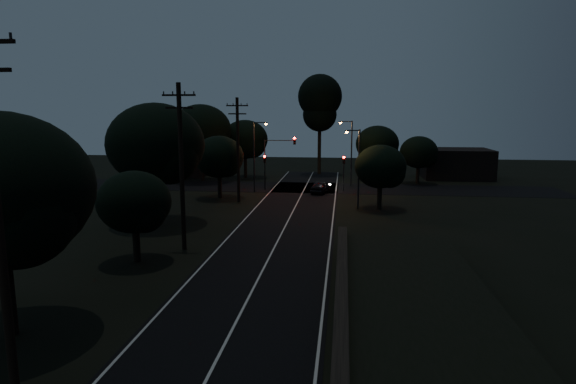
# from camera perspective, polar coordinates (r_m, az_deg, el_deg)

# --- Properties ---
(ground) EXTENTS (160.00, 160.00, 0.00)m
(ground) POSITION_cam_1_polar(r_m,az_deg,el_deg) (18.48, -9.24, -20.46)
(ground) COLOR black
(road_surface) EXTENTS (60.00, 70.00, 0.03)m
(road_surface) POSITION_cam_1_polar(r_m,az_deg,el_deg) (47.59, 0.99, -1.53)
(road_surface) COLOR black
(road_surface) RESTS_ON ground
(retaining_wall) EXTENTS (6.93, 26.00, 1.60)m
(retaining_wall) POSITION_cam_1_polar(r_m,az_deg,el_deg) (20.51, 15.42, -15.57)
(retaining_wall) COLOR black
(retaining_wall) RESTS_ON ground
(utility_pole_mid) EXTENTS (2.20, 0.30, 11.00)m
(utility_pole_mid) POSITION_cam_1_polar(r_m,az_deg,el_deg) (32.32, -12.53, 3.21)
(utility_pole_mid) COLOR black
(utility_pole_mid) RESTS_ON ground
(utility_pole_far) EXTENTS (2.20, 0.30, 10.50)m
(utility_pole_far) POSITION_cam_1_polar(r_m,az_deg,el_deg) (48.65, -5.96, 5.18)
(utility_pole_far) COLOR black
(utility_pole_far) RESTS_ON ground
(tree_left_a) EXTENTS (7.31, 7.31, 9.25)m
(tree_left_a) POSITION_cam_1_polar(r_m,az_deg,el_deg) (21.99, -30.76, -0.21)
(tree_left_a) COLOR black
(tree_left_a) RESTS_ON ground
(tree_left_b) EXTENTS (4.45, 4.45, 5.66)m
(tree_left_b) POSITION_cam_1_polar(r_m,az_deg,el_deg) (30.46, -17.56, -1.34)
(tree_left_b) COLOR black
(tree_left_b) RESTS_ON ground
(tree_left_c) EXTENTS (7.81, 7.81, 9.86)m
(tree_left_c) POSITION_cam_1_polar(r_m,az_deg,el_deg) (40.12, -15.09, 5.24)
(tree_left_c) COLOR black
(tree_left_c) RESTS_ON ground
(tree_left_d) EXTENTS (5.22, 5.22, 6.63)m
(tree_left_d) POSITION_cam_1_polar(r_m,az_deg,el_deg) (51.14, -8.02, 4.01)
(tree_left_d) COLOR black
(tree_left_d) RESTS_ON ground
(tree_far_nw) EXTENTS (6.29, 6.29, 7.97)m
(tree_far_nw) POSITION_cam_1_polar(r_m,az_deg,el_deg) (66.69, -4.95, 6.11)
(tree_far_nw) COLOR black
(tree_far_nw) RESTS_ON ground
(tree_far_w) EXTENTS (7.88, 7.88, 10.05)m
(tree_far_w) POSITION_cam_1_polar(r_m,az_deg,el_deg) (63.92, -10.08, 7.08)
(tree_far_w) COLOR black
(tree_far_w) RESTS_ON ground
(tree_far_ne) EXTENTS (5.73, 5.73, 7.25)m
(tree_far_ne) POSITION_cam_1_polar(r_m,az_deg,el_deg) (65.54, 10.72, 5.51)
(tree_far_ne) COLOR black
(tree_far_ne) RESTS_ON ground
(tree_far_e) EXTENTS (4.76, 4.76, 6.04)m
(tree_far_e) POSITION_cam_1_polar(r_m,az_deg,el_deg) (63.20, 15.39, 4.47)
(tree_far_e) COLOR black
(tree_far_e) RESTS_ON ground
(tree_right_a) EXTENTS (4.80, 4.80, 6.10)m
(tree_right_a) POSITION_cam_1_polar(r_m,az_deg,el_deg) (45.69, 11.12, 2.83)
(tree_right_a) COLOR black
(tree_right_a) RESTS_ON ground
(tall_pine) EXTENTS (6.33, 6.33, 14.38)m
(tall_pine) POSITION_cam_1_polar(r_m,az_deg,el_deg) (70.44, 3.80, 10.55)
(tall_pine) COLOR black
(tall_pine) RESTS_ON ground
(building_left) EXTENTS (10.00, 8.00, 4.40)m
(building_left) POSITION_cam_1_polar(r_m,az_deg,el_deg) (72.03, -13.37, 3.78)
(building_left) COLOR black
(building_left) RESTS_ON ground
(building_right) EXTENTS (9.00, 7.00, 4.00)m
(building_right) POSITION_cam_1_polar(r_m,az_deg,el_deg) (70.43, 19.29, 3.21)
(building_right) COLOR black
(building_right) RESTS_ON ground
(signal_left) EXTENTS (0.28, 0.35, 4.10)m
(signal_left) POSITION_cam_1_polar(r_m,az_deg,el_deg) (56.45, -2.76, 3.13)
(signal_left) COLOR black
(signal_left) RESTS_ON ground
(signal_right) EXTENTS (0.28, 0.35, 4.10)m
(signal_right) POSITION_cam_1_polar(r_m,az_deg,el_deg) (55.69, 6.63, 2.99)
(signal_right) COLOR black
(signal_right) RESTS_ON ground
(signal_mast) EXTENTS (3.70, 0.35, 6.25)m
(signal_mast) POSITION_cam_1_polar(r_m,az_deg,el_deg) (56.05, -1.07, 4.64)
(signal_mast) COLOR black
(signal_mast) RESTS_ON ground
(streetlight_a) EXTENTS (1.66, 0.26, 8.00)m
(streetlight_a) POSITION_cam_1_polar(r_m,az_deg,el_deg) (54.44, -3.86, 4.78)
(streetlight_a) COLOR black
(streetlight_a) RESTS_ON ground
(streetlight_b) EXTENTS (1.66, 0.26, 8.00)m
(streetlight_b) POSITION_cam_1_polar(r_m,az_deg,el_deg) (59.52, 7.35, 5.14)
(streetlight_b) COLOR black
(streetlight_b) RESTS_ON ground
(streetlight_c) EXTENTS (1.46, 0.26, 7.50)m
(streetlight_c) POSITION_cam_1_polar(r_m,az_deg,el_deg) (45.62, 8.19, 3.41)
(streetlight_c) COLOR black
(streetlight_c) RESTS_ON ground
(car) EXTENTS (2.43, 4.26, 1.37)m
(car) POSITION_cam_1_polar(r_m,az_deg,el_deg) (54.53, 3.88, 0.61)
(car) COLOR black
(car) RESTS_ON ground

